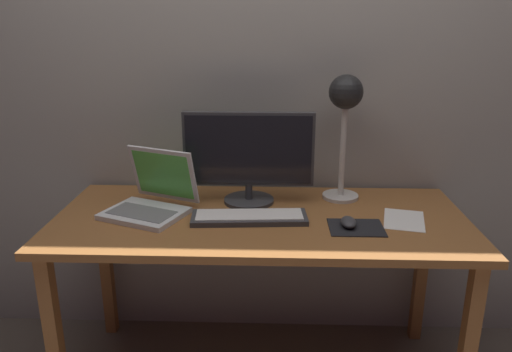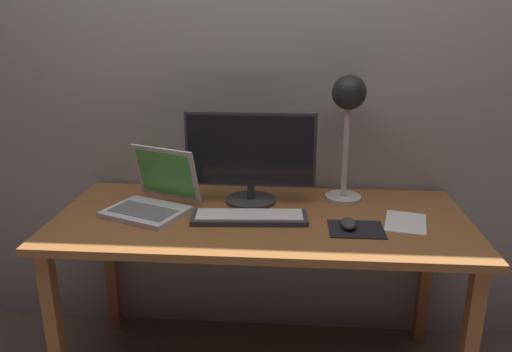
% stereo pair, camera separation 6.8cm
% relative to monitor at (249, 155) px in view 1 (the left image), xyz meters
% --- Properties ---
extents(back_wall, '(4.80, 0.06, 2.60)m').
position_rel_monitor_xyz_m(back_wall, '(0.05, 0.25, 0.36)').
color(back_wall, '#9E998E').
rests_on(back_wall, ground).
extents(desk, '(1.60, 0.70, 0.74)m').
position_rel_monitor_xyz_m(desk, '(0.05, -0.15, -0.28)').
color(desk, '#935B2D').
rests_on(desk, ground).
extents(monitor, '(0.53, 0.21, 0.38)m').
position_rel_monitor_xyz_m(monitor, '(0.00, 0.00, 0.00)').
color(monitor, '#38383A').
rests_on(monitor, desk).
extents(keyboard_main, '(0.45, 0.17, 0.03)m').
position_rel_monitor_xyz_m(keyboard_main, '(0.01, -0.19, -0.19)').
color(keyboard_main, '#38383A').
rests_on(keyboard_main, desk).
extents(laptop, '(0.38, 0.38, 0.24)m').
position_rel_monitor_xyz_m(laptop, '(-0.37, -0.11, -0.14)').
color(laptop, silver).
rests_on(laptop, desk).
extents(desk_lamp, '(0.15, 0.15, 0.52)m').
position_rel_monitor_xyz_m(desk_lamp, '(0.39, 0.07, 0.19)').
color(desk_lamp, beige).
rests_on(desk_lamp, desk).
extents(mousepad, '(0.20, 0.16, 0.00)m').
position_rel_monitor_xyz_m(mousepad, '(0.41, -0.25, -0.20)').
color(mousepad, black).
rests_on(mousepad, desk).
extents(mouse, '(0.06, 0.10, 0.03)m').
position_rel_monitor_xyz_m(mouse, '(0.38, -0.25, -0.18)').
color(mouse, '#38383A').
rests_on(mouse, mousepad).
extents(paper_sheet_near_mouse, '(0.19, 0.24, 0.00)m').
position_rel_monitor_xyz_m(paper_sheet_near_mouse, '(0.60, -0.17, -0.20)').
color(paper_sheet_near_mouse, white).
rests_on(paper_sheet_near_mouse, desk).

